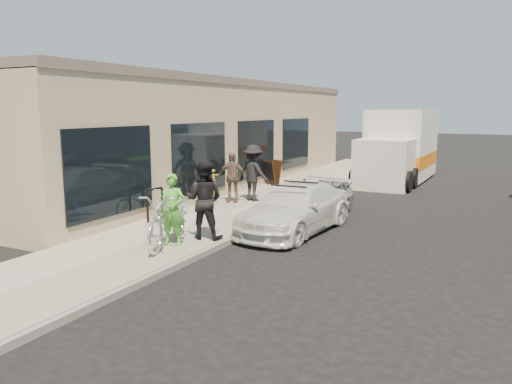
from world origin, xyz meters
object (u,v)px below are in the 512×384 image
(sandwich_board, at_px, (272,172))
(man_standing, at_px, (204,200))
(sedan_white, at_px, (295,208))
(bystander_a, at_px, (253,173))
(woman_rider, at_px, (172,209))
(bystander_b, at_px, (232,177))
(moving_truck, at_px, (399,150))
(cruiser_bike_c, at_px, (212,187))
(cruiser_bike_a, at_px, (209,194))
(bike_rack, at_px, (155,201))
(sedan_silver, at_px, (325,198))
(cruiser_bike_b, at_px, (173,203))
(tandem_bike, at_px, (168,219))

(sandwich_board, distance_m, man_standing, 8.69)
(sedan_white, xyz_separation_m, bystander_a, (-2.60, 2.71, 0.46))
(woman_rider, relative_size, bystander_b, 0.98)
(moving_truck, xyz_separation_m, cruiser_bike_c, (-4.04, -8.97, -0.70))
(sandwich_board, xyz_separation_m, woman_rider, (1.86, -9.19, 0.31))
(sandwich_board, distance_m, cruiser_bike_a, 5.52)
(bike_rack, relative_size, bystander_b, 0.55)
(cruiser_bike_a, height_order, bystander_a, bystander_a)
(bike_rack, height_order, sedan_silver, sedan_silver)
(cruiser_bike_b, bearing_deg, bystander_b, 78.46)
(bike_rack, relative_size, sandwich_board, 0.94)
(sandwich_board, bearing_deg, sedan_white, -39.17)
(man_standing, bearing_deg, cruiser_bike_c, -73.35)
(cruiser_bike_a, height_order, cruiser_bike_c, cruiser_bike_c)
(sedan_white, xyz_separation_m, moving_truck, (0.50, 10.63, 0.77))
(man_standing, bearing_deg, moving_truck, -111.30)
(sandwich_board, relative_size, bystander_a, 0.52)
(bystander_a, bearing_deg, sandwich_board, -63.05)
(sandwich_board, height_order, bystander_b, bystander_b)
(tandem_bike, bearing_deg, sedan_white, 41.52)
(sedan_silver, relative_size, cruiser_bike_a, 1.92)
(man_standing, bearing_deg, cruiser_bike_a, -72.23)
(tandem_bike, bearing_deg, bystander_a, 80.57)
(moving_truck, xyz_separation_m, cruiser_bike_b, (-3.81, -11.38, -0.79))
(bystander_a, bearing_deg, sedan_white, 145.32)
(moving_truck, height_order, woman_rider, moving_truck)
(man_standing, height_order, bystander_a, bystander_a)
(sedan_white, height_order, man_standing, man_standing)
(sedan_white, xyz_separation_m, sedan_silver, (0.01, 2.28, -0.09))
(sandwich_board, distance_m, bystander_b, 4.16)
(man_standing, xyz_separation_m, cruiser_bike_b, (-1.91, 1.37, -0.48))
(cruiser_bike_c, height_order, bystander_a, bystander_a)
(cruiser_bike_c, relative_size, bystander_b, 1.08)
(cruiser_bike_b, bearing_deg, bystander_a, 71.08)
(cruiser_bike_c, distance_m, bystander_a, 1.46)
(sedan_white, distance_m, cruiser_bike_b, 3.40)
(cruiser_bike_b, bearing_deg, tandem_bike, -63.25)
(bike_rack, height_order, bystander_b, bystander_b)
(moving_truck, relative_size, bystander_a, 3.46)
(bike_rack, height_order, tandem_bike, tandem_bike)
(cruiser_bike_a, xyz_separation_m, bystander_a, (0.51, 1.93, 0.44))
(man_standing, bearing_deg, bystander_b, -81.20)
(man_standing, distance_m, cruiser_bike_a, 3.39)
(bike_rack, height_order, cruiser_bike_a, cruiser_bike_a)
(bystander_b, bearing_deg, sedan_white, -49.95)
(sedan_silver, height_order, tandem_bike, tandem_bike)
(tandem_bike, height_order, cruiser_bike_b, tandem_bike)
(sandwich_board, xyz_separation_m, tandem_bike, (1.80, -9.27, 0.11))
(bystander_b, bearing_deg, sandwich_board, 81.85)
(tandem_bike, bearing_deg, sedan_silver, 53.55)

